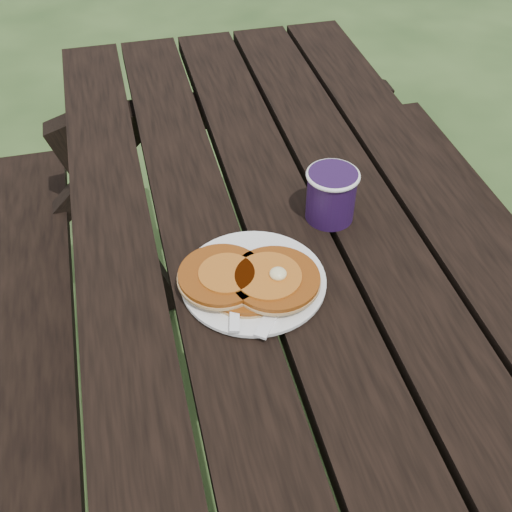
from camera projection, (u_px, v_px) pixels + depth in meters
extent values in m
plane|color=#273F1B|center=(285.00, 473.00, 1.61)|extent=(60.00, 60.00, 0.00)
cube|color=black|center=(299.00, 265.00, 1.11)|extent=(0.75, 1.80, 0.04)
cube|color=black|center=(11.00, 427.00, 1.22)|extent=(0.25, 1.80, 0.04)
cylinder|color=white|center=(253.00, 282.00, 1.04)|extent=(0.24, 0.24, 0.01)
cylinder|color=#8C420F|center=(248.00, 283.00, 1.03)|extent=(0.14, 0.14, 0.01)
cylinder|color=#8C420F|center=(221.00, 275.00, 1.02)|extent=(0.14, 0.14, 0.01)
cylinder|color=#8C420F|center=(275.00, 279.00, 1.02)|extent=(0.14, 0.14, 0.01)
cylinder|color=#9F5316|center=(268.00, 275.00, 1.01)|extent=(0.11, 0.11, 0.00)
ellipsoid|color=#F4E59E|center=(278.00, 274.00, 1.01)|extent=(0.03, 0.03, 0.02)
cube|color=white|center=(281.00, 296.00, 1.01)|extent=(0.12, 0.16, 0.00)
cylinder|color=#251039|center=(331.00, 195.00, 1.14)|extent=(0.09, 0.09, 0.10)
torus|color=white|center=(333.00, 175.00, 1.11)|extent=(0.10, 0.10, 0.01)
cylinder|color=black|center=(333.00, 176.00, 1.11)|extent=(0.08, 0.08, 0.01)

